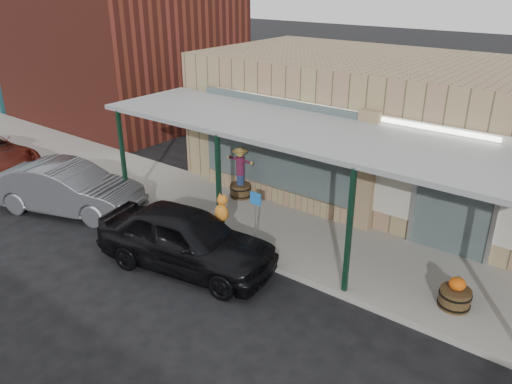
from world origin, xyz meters
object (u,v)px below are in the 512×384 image
Objects in this scene: car_grey at (68,188)px; parked_sedan at (186,238)px; barrel_scarecrow at (240,180)px; handicap_sign at (255,213)px; barrel_pumpkin at (455,296)px.

parked_sedan is at bearing -110.43° from car_grey.
barrel_scarecrow is 3.24m from handicap_sign.
barrel_scarecrow is at bearing 9.83° from parked_sedan.
parked_sedan reaches higher than car_grey.
handicap_sign is 0.33× the size of parked_sedan.
barrel_pumpkin is at bearing -98.96° from car_grey.
parked_sedan is (-5.66, -2.08, 0.34)m from barrel_pumpkin.
barrel_scarecrow reaches higher than handicap_sign.
barrel_pumpkin is at bearing -80.41° from parked_sedan.
barrel_scarecrow is 3.94m from parked_sedan.
barrel_scarecrow is 1.06× the size of handicap_sign.
barrel_scarecrow is at bearing -64.19° from car_grey.
handicap_sign reaches higher than car_grey.
parked_sedan reaches higher than barrel_pumpkin.
handicap_sign reaches higher than barrel_pumpkin.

